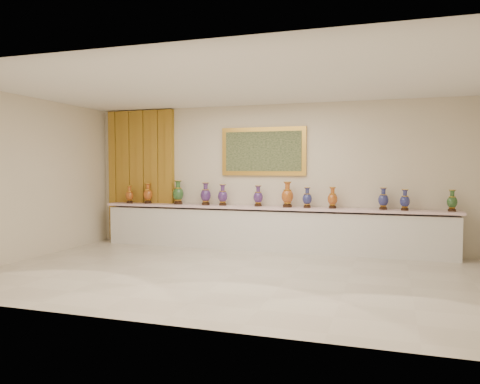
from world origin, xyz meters
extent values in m
plane|color=beige|center=(0.00, 0.00, 0.00)|extent=(8.00, 8.00, 0.00)
plane|color=beige|center=(0.00, 2.50, 1.50)|extent=(8.00, 0.00, 8.00)
plane|color=beige|center=(-4.00, 0.00, 1.50)|extent=(0.00, 5.00, 5.00)
plane|color=white|center=(0.00, 0.00, 3.00)|extent=(8.00, 8.00, 0.00)
cube|color=#BA7028|center=(-3.03, 2.44, 1.50)|extent=(1.64, 0.14, 2.95)
cube|color=gold|center=(-0.17, 2.46, 2.03)|extent=(1.80, 0.06, 1.00)
cube|color=black|center=(-0.17, 2.42, 2.03)|extent=(1.62, 0.02, 0.82)
cube|color=white|center=(0.00, 2.27, 0.41)|extent=(7.20, 0.42, 0.81)
cube|color=silver|center=(0.00, 2.25, 0.88)|extent=(7.28, 0.48, 0.05)
cylinder|color=#331D0E|center=(-3.20, 2.22, 0.92)|extent=(0.14, 0.14, 0.04)
cone|color=gold|center=(-3.20, 2.22, 0.96)|extent=(0.12, 0.12, 0.03)
ellipsoid|color=maroon|center=(-3.20, 2.22, 1.07)|extent=(0.24, 0.24, 0.23)
cylinder|color=gold|center=(-3.20, 2.22, 1.17)|extent=(0.12, 0.12, 0.01)
cylinder|color=maroon|center=(-3.20, 2.22, 1.22)|extent=(0.07, 0.07, 0.08)
cone|color=maroon|center=(-3.20, 2.22, 1.27)|extent=(0.12, 0.12, 0.03)
cylinder|color=gold|center=(-3.20, 2.22, 1.29)|extent=(0.13, 0.13, 0.01)
cylinder|color=#331D0E|center=(-2.78, 2.29, 0.92)|extent=(0.16, 0.16, 0.04)
cone|color=gold|center=(-2.78, 2.29, 0.97)|extent=(0.14, 0.14, 0.03)
ellipsoid|color=maroon|center=(-2.78, 2.29, 1.10)|extent=(0.24, 0.24, 0.26)
cylinder|color=gold|center=(-2.78, 2.29, 1.21)|extent=(0.14, 0.14, 0.01)
cylinder|color=maroon|center=(-2.78, 2.29, 1.26)|extent=(0.08, 0.08, 0.09)
cone|color=maroon|center=(-2.78, 2.29, 1.33)|extent=(0.14, 0.14, 0.03)
cylinder|color=gold|center=(-2.78, 2.29, 1.34)|extent=(0.15, 0.15, 0.01)
cylinder|color=#331D0E|center=(-2.03, 2.28, 0.93)|extent=(0.18, 0.18, 0.05)
cone|color=gold|center=(-2.03, 2.28, 0.98)|extent=(0.16, 0.16, 0.03)
ellipsoid|color=black|center=(-2.03, 2.28, 1.13)|extent=(0.25, 0.25, 0.30)
cylinder|color=gold|center=(-2.03, 2.28, 1.25)|extent=(0.16, 0.16, 0.01)
cylinder|color=black|center=(-2.03, 2.28, 1.32)|extent=(0.10, 0.10, 0.11)
cone|color=black|center=(-2.03, 2.28, 1.39)|extent=(0.16, 0.16, 0.04)
cylinder|color=gold|center=(-2.03, 2.28, 1.41)|extent=(0.17, 0.17, 0.01)
cylinder|color=#331D0E|center=(-1.38, 2.25, 0.92)|extent=(0.17, 0.17, 0.05)
cone|color=gold|center=(-1.38, 2.25, 0.98)|extent=(0.15, 0.15, 0.03)
ellipsoid|color=#22114B|center=(-1.38, 2.25, 1.11)|extent=(0.22, 0.22, 0.28)
cylinder|color=gold|center=(-1.38, 2.25, 1.23)|extent=(0.15, 0.15, 0.01)
cylinder|color=#22114B|center=(-1.38, 2.25, 1.29)|extent=(0.09, 0.09, 0.10)
cone|color=#22114B|center=(-1.38, 2.25, 1.35)|extent=(0.15, 0.15, 0.04)
cylinder|color=gold|center=(-1.38, 2.25, 1.37)|extent=(0.16, 0.16, 0.01)
cylinder|color=#331D0E|center=(-0.99, 2.24, 0.92)|extent=(0.16, 0.16, 0.04)
cone|color=gold|center=(-0.99, 2.24, 0.97)|extent=(0.14, 0.14, 0.03)
ellipsoid|color=#22114B|center=(-0.99, 2.24, 1.09)|extent=(0.23, 0.23, 0.26)
cylinder|color=gold|center=(-0.99, 2.24, 1.20)|extent=(0.14, 0.14, 0.01)
cylinder|color=#22114B|center=(-0.99, 2.24, 1.26)|extent=(0.08, 0.08, 0.09)
cone|color=#22114B|center=(-0.99, 2.24, 1.32)|extent=(0.14, 0.14, 0.03)
cylinder|color=gold|center=(-0.99, 2.24, 1.34)|extent=(0.14, 0.14, 0.01)
cylinder|color=#331D0E|center=(-0.23, 2.28, 0.92)|extent=(0.15, 0.15, 0.04)
cone|color=gold|center=(-0.23, 2.28, 0.97)|extent=(0.13, 0.13, 0.03)
ellipsoid|color=#22114B|center=(-0.23, 2.28, 1.09)|extent=(0.21, 0.21, 0.25)
cylinder|color=gold|center=(-0.23, 2.28, 1.19)|extent=(0.14, 0.14, 0.01)
cylinder|color=#22114B|center=(-0.23, 2.28, 1.24)|extent=(0.08, 0.08, 0.09)
cone|color=#22114B|center=(-0.23, 2.28, 1.31)|extent=(0.14, 0.14, 0.03)
cylinder|color=gold|center=(-0.23, 2.28, 1.32)|extent=(0.14, 0.14, 0.01)
cylinder|color=#331D0E|center=(0.40, 2.22, 0.93)|extent=(0.18, 0.18, 0.05)
cone|color=gold|center=(0.40, 2.22, 0.98)|extent=(0.16, 0.16, 0.03)
ellipsoid|color=maroon|center=(0.40, 2.22, 1.12)|extent=(0.30, 0.30, 0.30)
cylinder|color=gold|center=(0.40, 2.22, 1.25)|extent=(0.16, 0.16, 0.01)
cylinder|color=maroon|center=(0.40, 2.22, 1.32)|extent=(0.10, 0.10, 0.11)
cone|color=maroon|center=(0.40, 2.22, 1.39)|extent=(0.16, 0.16, 0.04)
cylinder|color=gold|center=(0.40, 2.22, 1.41)|extent=(0.17, 0.17, 0.01)
cylinder|color=#331D0E|center=(0.80, 2.24, 0.92)|extent=(0.14, 0.14, 0.04)
cone|color=gold|center=(0.80, 2.24, 0.96)|extent=(0.12, 0.12, 0.03)
ellipsoid|color=#090D45|center=(0.80, 2.24, 1.08)|extent=(0.20, 0.20, 0.23)
cylinder|color=gold|center=(0.80, 2.24, 1.18)|extent=(0.13, 0.13, 0.01)
cylinder|color=#090D45|center=(0.80, 2.24, 1.23)|extent=(0.07, 0.07, 0.08)
cone|color=#090D45|center=(0.80, 2.24, 1.28)|extent=(0.13, 0.13, 0.03)
cylinder|color=gold|center=(0.80, 2.24, 1.30)|extent=(0.13, 0.13, 0.01)
cylinder|color=#331D0E|center=(1.29, 2.26, 0.92)|extent=(0.15, 0.15, 0.04)
cone|color=gold|center=(1.29, 2.26, 0.97)|extent=(0.13, 0.13, 0.03)
ellipsoid|color=maroon|center=(1.29, 2.26, 1.08)|extent=(0.23, 0.23, 0.24)
cylinder|color=gold|center=(1.29, 2.26, 1.18)|extent=(0.13, 0.13, 0.01)
cylinder|color=maroon|center=(1.29, 2.26, 1.24)|extent=(0.08, 0.08, 0.09)
cone|color=maroon|center=(1.29, 2.26, 1.30)|extent=(0.13, 0.13, 0.03)
cylinder|color=gold|center=(1.29, 2.26, 1.31)|extent=(0.14, 0.14, 0.01)
cylinder|color=#331D0E|center=(2.24, 2.28, 0.92)|extent=(0.15, 0.15, 0.04)
cone|color=gold|center=(2.24, 2.28, 0.97)|extent=(0.13, 0.13, 0.03)
ellipsoid|color=#090D45|center=(2.24, 2.28, 1.08)|extent=(0.24, 0.24, 0.24)
cylinder|color=gold|center=(2.24, 2.28, 1.18)|extent=(0.13, 0.13, 0.01)
cylinder|color=#090D45|center=(2.24, 2.28, 1.24)|extent=(0.08, 0.08, 0.09)
cone|color=#090D45|center=(2.24, 2.28, 1.30)|extent=(0.13, 0.13, 0.03)
cylinder|color=gold|center=(2.24, 2.28, 1.31)|extent=(0.14, 0.14, 0.01)
cylinder|color=#331D0E|center=(2.62, 2.22, 0.92)|extent=(0.14, 0.14, 0.04)
cone|color=gold|center=(2.62, 2.22, 0.96)|extent=(0.12, 0.12, 0.03)
ellipsoid|color=#090D45|center=(2.62, 2.22, 1.07)|extent=(0.22, 0.22, 0.23)
cylinder|color=gold|center=(2.62, 2.22, 1.17)|extent=(0.12, 0.12, 0.01)
cylinder|color=#090D45|center=(2.62, 2.22, 1.22)|extent=(0.07, 0.07, 0.08)
cone|color=#090D45|center=(2.62, 2.22, 1.27)|extent=(0.12, 0.12, 0.03)
cylinder|color=gold|center=(2.62, 2.22, 1.29)|extent=(0.13, 0.13, 0.01)
cylinder|color=#331D0E|center=(3.43, 2.27, 0.92)|extent=(0.14, 0.14, 0.04)
cone|color=gold|center=(3.43, 2.27, 0.96)|extent=(0.12, 0.12, 0.03)
ellipsoid|color=black|center=(3.43, 2.27, 1.07)|extent=(0.22, 0.22, 0.23)
cylinder|color=gold|center=(3.43, 2.27, 1.17)|extent=(0.13, 0.13, 0.01)
cylinder|color=black|center=(3.43, 2.27, 1.22)|extent=(0.07, 0.07, 0.08)
cone|color=black|center=(3.43, 2.27, 1.27)|extent=(0.13, 0.13, 0.03)
cylinder|color=gold|center=(3.43, 2.27, 1.29)|extent=(0.13, 0.13, 0.01)
cube|color=white|center=(-0.80, 2.13, 0.90)|extent=(0.10, 0.06, 0.00)
camera|label=1|loc=(2.37, -6.96, 1.70)|focal=35.00mm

